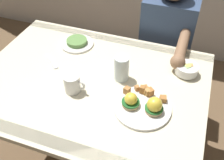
{
  "coord_description": "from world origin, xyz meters",
  "views": [
    {
      "loc": [
        0.45,
        -0.91,
        1.66
      ],
      "look_at": [
        0.12,
        0.0,
        0.78
      ],
      "focal_mm": 42.02,
      "sensor_mm": 36.0,
      "label": 1
    }
  ],
  "objects_px": {
    "fruit_bowl": "(187,69)",
    "diner_person": "(165,43)",
    "fork": "(52,62)",
    "water_glass_near": "(121,70)",
    "eggs_benedict_plate": "(143,104)",
    "coffee_mug": "(72,83)",
    "dining_table": "(91,95)",
    "side_plate": "(77,43)"
  },
  "relations": [
    {
      "from": "fruit_bowl",
      "to": "diner_person",
      "type": "relative_size",
      "value": 0.11
    },
    {
      "from": "fruit_bowl",
      "to": "water_glass_near",
      "type": "bearing_deg",
      "value": -154.47
    },
    {
      "from": "fruit_bowl",
      "to": "coffee_mug",
      "type": "bearing_deg",
      "value": -148.13
    },
    {
      "from": "coffee_mug",
      "to": "water_glass_near",
      "type": "height_order",
      "value": "water_glass_near"
    },
    {
      "from": "coffee_mug",
      "to": "dining_table",
      "type": "bearing_deg",
      "value": 63.92
    },
    {
      "from": "eggs_benedict_plate",
      "to": "diner_person",
      "type": "bearing_deg",
      "value": 91.28
    },
    {
      "from": "eggs_benedict_plate",
      "to": "diner_person",
      "type": "xyz_separation_m",
      "value": [
        -0.02,
        0.69,
        -0.11
      ]
    },
    {
      "from": "fruit_bowl",
      "to": "diner_person",
      "type": "height_order",
      "value": "diner_person"
    },
    {
      "from": "side_plate",
      "to": "diner_person",
      "type": "distance_m",
      "value": 0.6
    },
    {
      "from": "fork",
      "to": "diner_person",
      "type": "xyz_separation_m",
      "value": [
        0.56,
        0.53,
        -0.09
      ]
    },
    {
      "from": "fruit_bowl",
      "to": "fork",
      "type": "relative_size",
      "value": 0.91
    },
    {
      "from": "fork",
      "to": "side_plate",
      "type": "bearing_deg",
      "value": 73.84
    },
    {
      "from": "water_glass_near",
      "to": "side_plate",
      "type": "bearing_deg",
      "value": 149.91
    },
    {
      "from": "eggs_benedict_plate",
      "to": "coffee_mug",
      "type": "bearing_deg",
      "value": -179.39
    },
    {
      "from": "water_glass_near",
      "to": "eggs_benedict_plate",
      "type": "bearing_deg",
      "value": -45.62
    },
    {
      "from": "diner_person",
      "to": "eggs_benedict_plate",
      "type": "bearing_deg",
      "value": -88.72
    },
    {
      "from": "dining_table",
      "to": "side_plate",
      "type": "relative_size",
      "value": 6.0
    },
    {
      "from": "eggs_benedict_plate",
      "to": "water_glass_near",
      "type": "bearing_deg",
      "value": 134.38
    },
    {
      "from": "eggs_benedict_plate",
      "to": "side_plate",
      "type": "bearing_deg",
      "value": 144.31
    },
    {
      "from": "coffee_mug",
      "to": "fork",
      "type": "bearing_deg",
      "value": 142.42
    },
    {
      "from": "fruit_bowl",
      "to": "water_glass_near",
      "type": "height_order",
      "value": "water_glass_near"
    },
    {
      "from": "eggs_benedict_plate",
      "to": "water_glass_near",
      "type": "xyz_separation_m",
      "value": [
        -0.16,
        0.16,
        0.03
      ]
    },
    {
      "from": "fork",
      "to": "eggs_benedict_plate",
      "type": "bearing_deg",
      "value": -15.72
    },
    {
      "from": "coffee_mug",
      "to": "side_plate",
      "type": "relative_size",
      "value": 0.56
    },
    {
      "from": "fruit_bowl",
      "to": "fork",
      "type": "xyz_separation_m",
      "value": [
        -0.73,
        -0.15,
        -0.03
      ]
    },
    {
      "from": "diner_person",
      "to": "fork",
      "type": "bearing_deg",
      "value": -136.15
    },
    {
      "from": "fork",
      "to": "diner_person",
      "type": "bearing_deg",
      "value": 43.85
    },
    {
      "from": "water_glass_near",
      "to": "fruit_bowl",
      "type": "bearing_deg",
      "value": 25.53
    },
    {
      "from": "coffee_mug",
      "to": "fork",
      "type": "height_order",
      "value": "coffee_mug"
    },
    {
      "from": "eggs_benedict_plate",
      "to": "fruit_bowl",
      "type": "relative_size",
      "value": 2.25
    },
    {
      "from": "fruit_bowl",
      "to": "diner_person",
      "type": "distance_m",
      "value": 0.43
    },
    {
      "from": "fruit_bowl",
      "to": "eggs_benedict_plate",
      "type": "bearing_deg",
      "value": -116.2
    },
    {
      "from": "diner_person",
      "to": "water_glass_near",
      "type": "bearing_deg",
      "value": -105.29
    },
    {
      "from": "coffee_mug",
      "to": "side_plate",
      "type": "xyz_separation_m",
      "value": [
        -0.15,
        0.37,
        -0.04
      ]
    },
    {
      "from": "side_plate",
      "to": "fork",
      "type": "bearing_deg",
      "value": -106.16
    },
    {
      "from": "eggs_benedict_plate",
      "to": "coffee_mug",
      "type": "height_order",
      "value": "coffee_mug"
    },
    {
      "from": "dining_table",
      "to": "fruit_bowl",
      "type": "bearing_deg",
      "value": 25.46
    },
    {
      "from": "diner_person",
      "to": "coffee_mug",
      "type": "bearing_deg",
      "value": -116.08
    },
    {
      "from": "coffee_mug",
      "to": "fork",
      "type": "relative_size",
      "value": 0.84
    },
    {
      "from": "fork",
      "to": "diner_person",
      "type": "relative_size",
      "value": 0.12
    },
    {
      "from": "side_plate",
      "to": "dining_table",
      "type": "bearing_deg",
      "value": -53.66
    },
    {
      "from": "eggs_benedict_plate",
      "to": "side_plate",
      "type": "xyz_separation_m",
      "value": [
        -0.51,
        0.37,
        -0.01
      ]
    }
  ]
}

